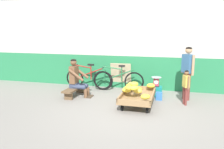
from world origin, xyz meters
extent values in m
plane|color=gray|center=(0.00, 0.00, 0.00)|extent=(80.00, 80.00, 0.00)
cube|color=#287F4C|center=(0.00, 2.70, 0.56)|extent=(16.00, 0.30, 1.11)
cube|color=beige|center=(0.00, 2.70, 2.07)|extent=(16.00, 0.30, 1.92)
cube|color=#99754C|center=(0.21, 0.84, 0.23)|extent=(0.86, 1.45, 0.05)
cube|color=#99754C|center=(-0.19, 0.85, 0.31)|extent=(0.06, 1.44, 0.10)
cube|color=#99754C|center=(0.61, 0.84, 0.31)|extent=(0.06, 1.44, 0.10)
cube|color=#99754C|center=(0.22, 1.54, 0.31)|extent=(0.84, 0.05, 0.10)
cube|color=#99754C|center=(0.20, 0.14, 0.31)|extent=(0.84, 0.05, 0.10)
cylinder|color=black|center=(-0.10, 1.35, 0.09)|extent=(0.05, 0.18, 0.18)
cylinder|color=black|center=(0.53, 1.34, 0.09)|extent=(0.05, 0.18, 0.18)
cylinder|color=black|center=(-0.11, 0.34, 0.09)|extent=(0.05, 0.18, 0.18)
cylinder|color=black|center=(0.52, 0.33, 0.09)|extent=(0.05, 0.18, 0.18)
ellipsoid|color=gold|center=(0.20, 0.93, 0.42)|extent=(0.28, 0.24, 0.13)
ellipsoid|color=yellow|center=(-0.08, 0.77, 0.42)|extent=(0.25, 0.20, 0.13)
ellipsoid|color=yellow|center=(0.51, 1.41, 0.42)|extent=(0.28, 0.23, 0.13)
ellipsoid|color=gold|center=(-0.08, 0.93, 0.42)|extent=(0.25, 0.20, 0.13)
ellipsoid|color=yellow|center=(0.22, 0.76, 0.42)|extent=(0.30, 0.27, 0.13)
ellipsoid|color=gold|center=(-0.07, 1.25, 0.42)|extent=(0.26, 0.21, 0.13)
ellipsoid|color=yellow|center=(-0.05, 1.43, 0.42)|extent=(0.26, 0.21, 0.13)
ellipsoid|color=gold|center=(0.47, 0.27, 0.42)|extent=(0.29, 0.26, 0.13)
ellipsoid|color=yellow|center=(0.15, 0.53, 0.55)|extent=(0.28, 0.25, 0.13)
ellipsoid|color=yellow|center=(0.08, 0.98, 0.55)|extent=(0.28, 0.25, 0.13)
ellipsoid|color=gold|center=(0.03, 0.55, 0.55)|extent=(0.26, 0.21, 0.13)
cube|color=brown|center=(-1.78, 1.24, 0.24)|extent=(0.37, 1.12, 0.05)
cube|color=brown|center=(-1.76, 1.62, 0.11)|extent=(0.24, 0.10, 0.22)
cube|color=brown|center=(-1.81, 0.85, 0.11)|extent=(0.24, 0.10, 0.22)
cylinder|color=brown|center=(-1.38, 1.32, 0.14)|extent=(0.10, 0.10, 0.27)
cube|color=#4C3D2D|center=(-1.32, 1.32, 0.02)|extent=(0.22, 0.09, 0.04)
cylinder|color=#38425B|center=(-1.58, 1.32, 0.32)|extent=(0.40, 0.14, 0.13)
cylinder|color=brown|center=(-1.38, 1.14, 0.14)|extent=(0.10, 0.10, 0.27)
cube|color=#4C3D2D|center=(-1.32, 1.14, 0.02)|extent=(0.22, 0.09, 0.04)
cylinder|color=#38425B|center=(-1.58, 1.14, 0.32)|extent=(0.40, 0.14, 0.13)
cube|color=#38425B|center=(-1.78, 1.24, 0.34)|extent=(0.22, 0.28, 0.14)
cube|color=brown|center=(-1.78, 1.24, 0.67)|extent=(0.18, 0.32, 0.52)
cylinder|color=brown|center=(-1.62, 1.44, 0.70)|extent=(0.47, 0.08, 0.36)
cylinder|color=brown|center=(-1.63, 1.04, 0.70)|extent=(0.47, 0.08, 0.36)
sphere|color=brown|center=(-1.78, 1.24, 1.05)|extent=(0.19, 0.19, 0.19)
ellipsoid|color=black|center=(-1.78, 1.24, 1.10)|extent=(0.17, 0.17, 0.09)
cube|color=#19847F|center=(0.63, 1.84, 0.15)|extent=(0.36, 0.28, 0.30)
cylinder|color=#28282D|center=(0.63, 1.84, 0.32)|extent=(0.20, 0.20, 0.03)
cube|color=#C6384C|center=(0.63, 1.84, 0.45)|extent=(0.16, 0.10, 0.24)
cylinder|color=white|center=(0.63, 1.79, 0.45)|extent=(0.13, 0.01, 0.13)
cylinder|color=#B2B5BA|center=(0.63, 1.84, 0.58)|extent=(0.30, 0.30, 0.01)
torus|color=black|center=(-2.18, 2.22, 0.32)|extent=(0.64, 0.09, 0.64)
torus|color=black|center=(-1.17, 2.16, 0.32)|extent=(0.64, 0.09, 0.64)
cylinder|color=#AD231E|center=(-1.67, 2.19, 0.52)|extent=(1.03, 0.10, 0.43)
cylinder|color=#AD231E|center=(-1.57, 2.19, 0.56)|extent=(0.04, 0.04, 0.48)
cylinder|color=#AD231E|center=(-1.88, 2.21, 0.76)|extent=(0.62, 0.07, 0.12)
cube|color=black|center=(-1.57, 2.19, 0.83)|extent=(0.21, 0.11, 0.05)
cylinder|color=black|center=(-2.18, 2.22, 0.78)|extent=(0.06, 0.48, 0.03)
torus|color=black|center=(-1.12, 2.12, 0.32)|extent=(0.64, 0.12, 0.64)
torus|color=black|center=(-0.10, 2.23, 0.32)|extent=(0.64, 0.12, 0.64)
cylinder|color=#236B3D|center=(-0.61, 2.17, 0.52)|extent=(1.03, 0.15, 0.43)
cylinder|color=#236B3D|center=(-0.51, 2.19, 0.56)|extent=(0.04, 0.04, 0.48)
cylinder|color=#236B3D|center=(-0.81, 2.15, 0.76)|extent=(0.62, 0.10, 0.12)
cube|color=black|center=(-0.51, 2.19, 0.83)|extent=(0.21, 0.12, 0.05)
cylinder|color=black|center=(-1.12, 2.12, 0.78)|extent=(0.08, 0.48, 0.03)
cube|color=#C6B289|center=(-0.60, 2.51, 0.44)|extent=(0.70, 0.23, 0.88)
cylinder|color=brown|center=(1.55, 1.63, 0.40)|extent=(0.10, 0.10, 0.80)
cylinder|color=brown|center=(1.45, 1.76, 0.40)|extent=(0.10, 0.10, 0.80)
cube|color=#386693|center=(1.50, 1.69, 1.06)|extent=(0.35, 0.38, 0.52)
cylinder|color=tan|center=(1.63, 1.52, 1.04)|extent=(0.07, 0.07, 0.56)
cylinder|color=tan|center=(1.37, 1.86, 1.04)|extent=(0.07, 0.07, 0.56)
sphere|color=tan|center=(1.50, 1.69, 1.44)|extent=(0.19, 0.19, 0.19)
ellipsoid|color=black|center=(1.50, 1.69, 1.49)|extent=(0.17, 0.17, 0.09)
cylinder|color=brown|center=(1.47, 1.15, 0.25)|extent=(0.06, 0.06, 0.49)
cylinder|color=brown|center=(1.43, 1.24, 0.25)|extent=(0.06, 0.06, 0.49)
cube|color=gold|center=(1.45, 1.20, 0.65)|extent=(0.19, 0.23, 0.32)
cylinder|color=brown|center=(1.50, 1.08, 0.64)|extent=(0.04, 0.04, 0.34)
cylinder|color=brown|center=(1.40, 1.32, 0.64)|extent=(0.04, 0.04, 0.34)
sphere|color=brown|center=(1.45, 1.20, 0.89)|extent=(0.12, 0.12, 0.12)
ellipsoid|color=black|center=(1.45, 1.20, 0.92)|extent=(0.11, 0.11, 0.05)
cube|color=#3370B7|center=(0.75, 1.45, 0.12)|extent=(0.18, 0.12, 0.24)
camera|label=1|loc=(1.00, -5.12, 2.06)|focal=37.24mm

